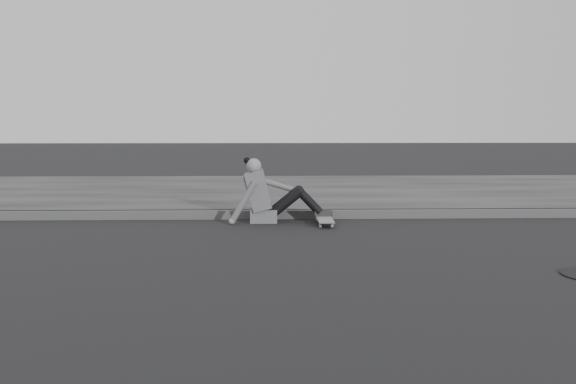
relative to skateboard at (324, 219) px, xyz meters
name	(u,v)px	position (x,y,z in m)	size (l,w,h in m)	color
ground	(350,256)	(0.08, -2.02, -0.07)	(80.00, 80.00, 0.00)	black
curb	(326,214)	(0.08, 0.56, -0.01)	(24.00, 0.16, 0.12)	#454545
sidewalk	(312,192)	(0.08, 3.58, -0.01)	(24.00, 6.00, 0.12)	#333333
skateboard	(324,219)	(0.00, 0.00, 0.00)	(0.20, 0.78, 0.09)	#A9A9A3
seated_woman	(268,195)	(-0.73, 0.25, 0.29)	(1.38, 0.46, 0.88)	#5A5B5D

